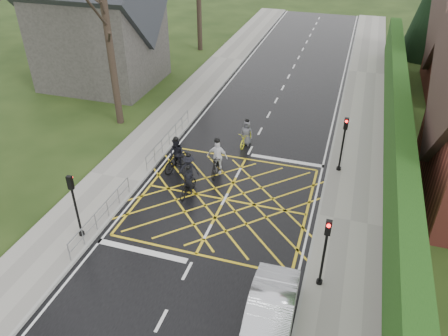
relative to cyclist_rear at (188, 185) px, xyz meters
The scene contains 18 objects.
ground 1.92m from the cyclist_rear, ahead, with size 120.00×120.00×0.00m, color black.
road 1.92m from the cyclist_rear, ahead, with size 9.00×80.00×0.01m, color black.
sidewalk_right 7.86m from the cyclist_rear, ahead, with size 3.00×80.00×0.15m, color gray.
sidewalk_left 4.18m from the cyclist_rear, behind, with size 3.00×80.00×0.15m, color gray.
stone_wall 11.37m from the cyclist_rear, 32.49° to the left, with size 0.50×38.00×0.70m, color slate.
hedge 11.48m from the cyclist_rear, 32.49° to the left, with size 0.90×38.00×2.80m, color #15350E.
church 17.40m from the cyclist_rear, 134.00° to the left, with size 8.80×7.80×11.00m.
railing_south 4.41m from the cyclist_rear, 129.61° to the right, with size 0.05×5.04×1.03m.
railing_north 4.98m from the cyclist_rear, 124.33° to the left, with size 0.05×6.04×1.03m.
traffic_light_ne 8.25m from the cyclist_rear, 31.79° to the left, with size 0.24×0.31×3.21m.
traffic_light_se 8.14m from the cyclist_rear, 30.54° to the right, with size 0.24×0.31×3.21m.
traffic_light_sw 5.58m from the cyclist_rear, 126.59° to the right, with size 0.24×0.31×3.21m.
cyclist_rear is the anchor object (origin of this frame).
cyclist_back 2.45m from the cyclist_rear, 125.99° to the left, with size 1.12×2.04×1.97m.
cyclist_mid 0.93m from the cyclist_rear, 109.71° to the left, with size 1.19×1.96×1.81m.
cyclist_front 2.41m from the cyclist_rear, 71.98° to the left, with size 1.15×2.12×2.08m.
cyclist_lead 5.88m from the cyclist_rear, 75.79° to the left, with size 0.80×1.77×1.68m.
car 8.70m from the cyclist_rear, 50.44° to the right, with size 1.55×4.44×1.46m, color silver.
Camera 1 is at (5.12, -16.43, 12.83)m, focal length 35.00 mm.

